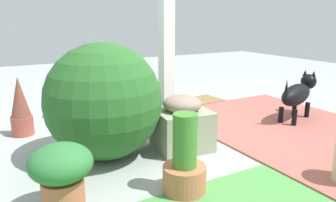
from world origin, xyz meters
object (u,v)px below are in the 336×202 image
dog (298,93)px  stone_planter_mid (182,124)px  stone_planter_nearest (133,101)px  doormat (197,101)px  porch_pillar (166,9)px  terracotta_pot_tall (185,164)px  terracotta_pot_broad (62,173)px  round_shrub (104,101)px  terracotta_pot_spiky (21,108)px

dog → stone_planter_mid: bearing=2.3°
stone_planter_nearest → doormat: stone_planter_nearest is taller
porch_pillar → stone_planter_mid: 1.16m
stone_planter_nearest → terracotta_pot_tall: terracotta_pot_tall is taller
terracotta_pot_broad → porch_pillar: bearing=-141.3°
stone_planter_mid → dog: (-1.60, -0.06, 0.09)m
stone_planter_mid → terracotta_pot_broad: 1.27m
round_shrub → stone_planter_nearest: bearing=-125.5°
stone_planter_nearest → terracotta_pot_tall: (0.39, 1.76, 0.00)m
terracotta_pot_spiky → round_shrub: bearing=121.2°
stone_planter_mid → doormat: (-1.05, -1.29, -0.21)m
stone_planter_mid → round_shrub: round_shrub is taller
porch_pillar → dog: 1.79m
terracotta_pot_broad → terracotta_pot_tall: 0.79m
dog → doormat: size_ratio=1.10×
stone_planter_mid → terracotta_pot_tall: terracotta_pot_tall is taller
terracotta_pot_spiky → dog: 3.00m
round_shrub → terracotta_pot_spiky: 1.09m
round_shrub → doormat: round_shrub is taller
terracotta_pot_tall → dog: size_ratio=0.71×
round_shrub → terracotta_pot_broad: bearing=53.4°
porch_pillar → terracotta_pot_tall: 1.67m
stone_planter_nearest → terracotta_pot_broad: size_ratio=0.98×
stone_planter_nearest → stone_planter_mid: bearing=89.7°
terracotta_pot_broad → terracotta_pot_spiky: (0.06, -1.59, 0.03)m
terracotta_pot_broad → terracotta_pot_spiky: terracotta_pot_spiky is taller
stone_planter_nearest → terracotta_pot_broad: 1.99m
stone_planter_mid → round_shrub: size_ratio=0.53×
porch_pillar → doormat: 1.70m
porch_pillar → stone_planter_mid: porch_pillar is taller
porch_pillar → dog: porch_pillar is taller
terracotta_pot_broad → round_shrub: bearing=-126.6°
porch_pillar → terracotta_pot_tall: bearing=66.1°
stone_planter_mid → terracotta_pot_tall: size_ratio=0.94×
round_shrub → terracotta_pot_spiky: round_shrub is taller
porch_pillar → doormat: size_ratio=3.48×
terracotta_pot_tall → doormat: size_ratio=0.78×
terracotta_pot_tall → dog: (-1.98, -0.72, 0.12)m
stone_planter_mid → dog: 1.60m
terracotta_pot_spiky → dog: (-2.81, 1.03, 0.03)m
terracotta_pot_spiky → terracotta_pot_tall: 1.94m
terracotta_pot_broad → doormat: (-2.21, -1.79, -0.24)m
stone_planter_nearest → terracotta_pot_tall: size_ratio=0.78×
terracotta_pot_spiky → dog: bearing=159.9°
terracotta_pot_spiky → dog: size_ratio=0.76×
terracotta_pot_broad → terracotta_pot_spiky: size_ratio=0.73×
terracotta_pot_spiky → doormat: 2.29m
stone_planter_mid → terracotta_pot_broad: bearing=23.4°
terracotta_pot_tall → doormat: 2.43m
porch_pillar → round_shrub: size_ratio=2.55×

